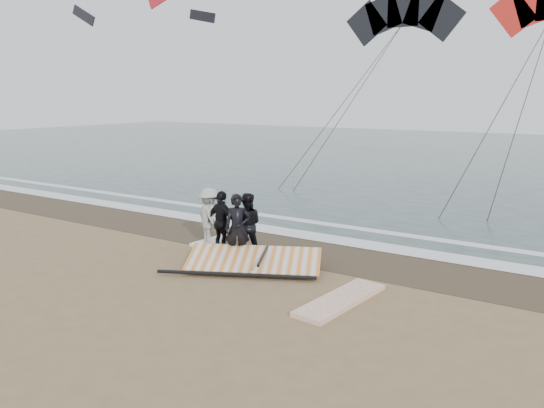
{
  "coord_description": "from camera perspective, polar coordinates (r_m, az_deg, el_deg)",
  "views": [
    {
      "loc": [
        7.43,
        -8.53,
        4.39
      ],
      "look_at": [
        0.1,
        3.0,
        1.6
      ],
      "focal_mm": 35.0,
      "sensor_mm": 36.0,
      "label": 1
    }
  ],
  "objects": [
    {
      "name": "foam_far",
      "position": [
        18.28,
        7.51,
        -2.37
      ],
      "size": [
        120.0,
        0.45,
        0.01
      ],
      "primitive_type": "cube",
      "color": "white",
      "rests_on": "sea"
    },
    {
      "name": "ground",
      "position": [
        12.13,
        -8.14,
        -9.79
      ],
      "size": [
        120.0,
        120.0,
        0.0
      ],
      "primitive_type": "plane",
      "color": "#8C704C",
      "rests_on": "ground"
    },
    {
      "name": "trio_cluster",
      "position": [
        15.13,
        -5.15,
        -1.86
      ],
      "size": [
        2.61,
        1.18,
        1.8
      ],
      "color": "black",
      "rests_on": "ground"
    },
    {
      "name": "sea",
      "position": [
        42.41,
        22.26,
        4.75
      ],
      "size": [
        120.0,
        54.0,
        0.02
      ],
      "primitive_type": "cube",
      "color": "#233838",
      "rests_on": "ground"
    },
    {
      "name": "foam_near",
      "position": [
        16.8,
        5.04,
        -3.55
      ],
      "size": [
        120.0,
        0.9,
        0.01
      ],
      "primitive_type": "cube",
      "color": "white",
      "rests_on": "sea"
    },
    {
      "name": "distant_kites",
      "position": [
        56.0,
        -15.63,
        20.03
      ],
      "size": [
        20.97,
        6.12,
        6.02
      ],
      "color": "black",
      "rests_on": "ground"
    },
    {
      "name": "man_main",
      "position": [
        14.16,
        -3.74,
        -2.62
      ],
      "size": [
        0.81,
        0.75,
        1.86
      ],
      "primitive_type": "imported",
      "rotation": [
        0.0,
        0.0,
        0.59
      ],
      "color": "black",
      "rests_on": "ground"
    },
    {
      "name": "wet_sand",
      "position": [
        15.62,
        2.66,
        -4.77
      ],
      "size": [
        120.0,
        2.8,
        0.01
      ],
      "primitive_type": "cube",
      "color": "#4C3D2B",
      "rests_on": "ground"
    },
    {
      "name": "board_cream",
      "position": [
        16.54,
        -5.32,
        -3.73
      ],
      "size": [
        0.83,
        2.3,
        0.09
      ],
      "primitive_type": "cube",
      "rotation": [
        0.0,
        0.0,
        -0.1
      ],
      "color": "white",
      "rests_on": "ground"
    },
    {
      "name": "kite_dark",
      "position": [
        34.75,
        13.86,
        18.6
      ],
      "size": [
        8.39,
        5.92,
        14.49
      ],
      "color": "black",
      "rests_on": "ground"
    },
    {
      "name": "sail_rig",
      "position": [
        13.8,
        -1.88,
        -6.16
      ],
      "size": [
        3.65,
        3.0,
        0.49
      ],
      "color": "black",
      "rests_on": "ground"
    },
    {
      "name": "board_white",
      "position": [
        11.77,
        7.41,
        -10.19
      ],
      "size": [
        1.07,
        2.72,
        0.11
      ],
      "primitive_type": "cube",
      "rotation": [
        0.0,
        0.0,
        -0.13
      ],
      "color": "white",
      "rests_on": "ground"
    }
  ]
}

